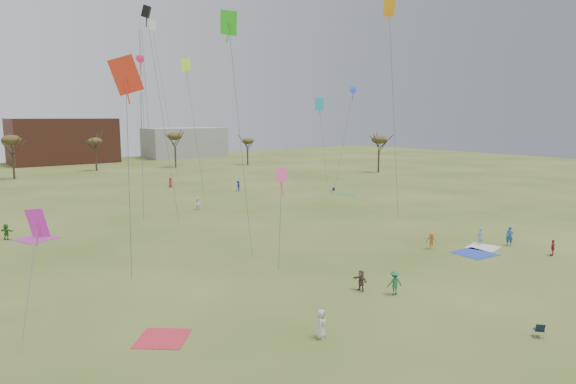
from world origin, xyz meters
TOP-DOWN VIEW (x-y plane):
  - ground at (0.00, 0.00)m, footprint 260.00×260.00m
  - flyer_near_left at (-10.44, -4.96)m, footprint 0.99×0.93m
  - flyer_near_center at (-1.63, -2.77)m, footprint 1.29×0.98m
  - flyer_near_right at (17.98, -0.43)m, footprint 0.64×0.80m
  - spectator_fore_a at (17.73, -4.73)m, footprint 0.94×0.76m
  - spectator_fore_c at (-2.92, -0.70)m, footprint 0.46×1.42m
  - flyer_mid_b at (10.75, 3.39)m, footprint 1.20×1.24m
  - flyer_mid_c at (16.02, 1.55)m, footprint 0.68×0.50m
  - spectator_mid_e at (2.23, 35.32)m, footprint 1.01×0.99m
  - flyer_far_a at (-21.21, 32.22)m, footprint 1.39×1.52m
  - flyer_far_b at (8.35, 57.99)m, footprint 0.84×1.01m
  - flyer_far_c at (15.60, 46.66)m, footprint 0.80×1.25m
  - blanket_red at (-17.76, 0.49)m, footprint 3.88×3.88m
  - blanket_blue at (12.63, -0.06)m, footprint 3.53×3.53m
  - blanket_cream at (15.30, 0.73)m, footprint 3.26×3.26m
  - blanket_plum at (-18.68, 30.76)m, footprint 4.50×4.50m
  - blanket_olive at (27.71, 32.91)m, footprint 3.85×3.85m
  - camp_chair_center at (-0.31, -12.46)m, footprint 0.74×0.74m
  - camp_chair_right at (27.09, 35.43)m, footprint 0.60×0.56m
  - kites_aloft at (2.99, 36.81)m, footprint 55.30×67.46m
  - tree_line at (-2.85, 79.12)m, footprint 117.44×49.32m
  - building_brick at (5.00, 120.00)m, footprint 26.00×16.00m
  - building_grey at (40.00, 118.00)m, footprint 24.00×12.00m
  - radio_tower at (30.00, 125.00)m, footprint 1.51×1.72m

SIDE VIEW (x-z plane):
  - ground at x=0.00m, z-range 0.00..0.00m
  - blanket_red at x=-17.76m, z-range -0.01..0.02m
  - blanket_blue at x=12.63m, z-range -0.01..0.02m
  - blanket_cream at x=15.30m, z-range -0.01..0.02m
  - blanket_plum at x=-18.68m, z-range -0.01..0.02m
  - blanket_olive at x=27.71m, z-range -0.01..0.02m
  - camp_chair_center at x=-0.31m, z-range -0.18..0.69m
  - camp_chair_right at x=27.09m, z-range -0.18..0.69m
  - spectator_fore_a at x=17.73m, z-range 0.00..1.49m
  - spectator_fore_c at x=-2.92m, z-range 0.00..1.53m
  - spectator_mid_e at x=2.23m, z-range 0.00..1.65m
  - flyer_far_a at x=-21.21m, z-range 0.00..1.69m
  - flyer_mid_b at x=10.75m, z-range 0.00..1.70m
  - flyer_near_left at x=-10.44m, z-range 0.00..1.71m
  - flyer_mid_c at x=16.02m, z-range 0.00..1.73m
  - flyer_far_b at x=8.35m, z-range 0.00..1.76m
  - flyer_near_center at x=-1.63m, z-range 0.00..1.77m
  - flyer_far_c at x=15.60m, z-range 0.00..1.84m
  - flyer_near_right at x=17.98m, z-range 0.00..1.90m
  - building_grey at x=40.00m, z-range 0.00..9.00m
  - building_brick at x=5.00m, z-range 0.00..12.00m
  - tree_line at x=-2.85m, z-range 2.63..11.54m
  - radio_tower at x=30.00m, z-range -1.29..39.71m
  - kites_aloft at x=2.99m, z-range 7.57..35.48m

